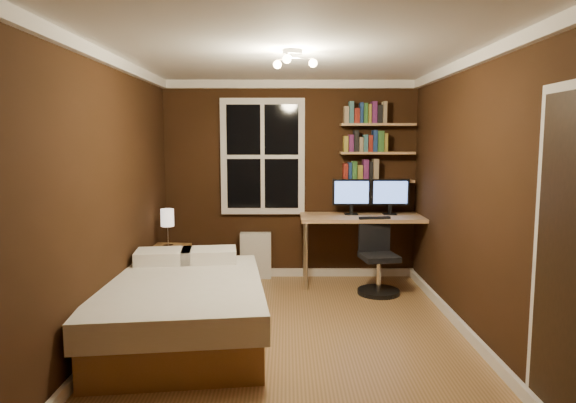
{
  "coord_description": "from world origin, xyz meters",
  "views": [
    {
      "loc": [
        -0.05,
        -4.43,
        1.77
      ],
      "look_at": [
        -0.03,
        0.45,
        1.18
      ],
      "focal_mm": 32.0,
      "sensor_mm": 36.0,
      "label": 1
    }
  ],
  "objects_px": {
    "monitor_right": "(390,197)",
    "office_chair": "(378,266)",
    "radiator": "(256,255)",
    "monitor_left": "(351,197)",
    "desk_lamp": "(440,199)",
    "desk": "(373,220)",
    "nightstand": "(169,269)",
    "bed": "(182,308)",
    "bedside_lamp": "(168,228)"
  },
  "relations": [
    {
      "from": "monitor_right",
      "to": "office_chair",
      "type": "xyz_separation_m",
      "value": [
        -0.22,
        -0.5,
        -0.75
      ]
    },
    {
      "from": "radiator",
      "to": "monitor_left",
      "type": "xyz_separation_m",
      "value": [
        1.19,
        -0.16,
        0.77
      ]
    },
    {
      "from": "radiator",
      "to": "office_chair",
      "type": "distance_m",
      "value": 1.59
    },
    {
      "from": "desk_lamp",
      "to": "office_chair",
      "type": "xyz_separation_m",
      "value": [
        -0.77,
        -0.25,
        -0.75
      ]
    },
    {
      "from": "desk",
      "to": "desk_lamp",
      "type": "xyz_separation_m",
      "value": [
        0.76,
        -0.16,
        0.28
      ]
    },
    {
      "from": "nightstand",
      "to": "office_chair",
      "type": "distance_m",
      "value": 2.42
    },
    {
      "from": "radiator",
      "to": "office_chair",
      "type": "height_order",
      "value": "office_chair"
    },
    {
      "from": "bed",
      "to": "desk",
      "type": "bearing_deg",
      "value": 34.93
    },
    {
      "from": "nightstand",
      "to": "desk",
      "type": "bearing_deg",
      "value": 14.54
    },
    {
      "from": "monitor_left",
      "to": "desk_lamp",
      "type": "relative_size",
      "value": 1.06
    },
    {
      "from": "monitor_right",
      "to": "desk_lamp",
      "type": "distance_m",
      "value": 0.6
    },
    {
      "from": "desk_lamp",
      "to": "radiator",
      "type": "bearing_deg",
      "value": 169.53
    },
    {
      "from": "bed",
      "to": "office_chair",
      "type": "bearing_deg",
      "value": 27.83
    },
    {
      "from": "nightstand",
      "to": "monitor_left",
      "type": "xyz_separation_m",
      "value": [
        2.17,
        0.44,
        0.8
      ]
    },
    {
      "from": "bed",
      "to": "monitor_left",
      "type": "bearing_deg",
      "value": 40.35
    },
    {
      "from": "radiator",
      "to": "desk_lamp",
      "type": "relative_size",
      "value": 1.34
    },
    {
      "from": "office_chair",
      "to": "desk",
      "type": "bearing_deg",
      "value": 78.77
    },
    {
      "from": "bed",
      "to": "desk_lamp",
      "type": "height_order",
      "value": "desk_lamp"
    },
    {
      "from": "monitor_left",
      "to": "office_chair",
      "type": "height_order",
      "value": "monitor_left"
    },
    {
      "from": "bed",
      "to": "bedside_lamp",
      "type": "relative_size",
      "value": 4.83
    },
    {
      "from": "nightstand",
      "to": "desk_lamp",
      "type": "xyz_separation_m",
      "value": [
        3.19,
        0.19,
        0.79
      ]
    },
    {
      "from": "nightstand",
      "to": "desk",
      "type": "height_order",
      "value": "desk"
    },
    {
      "from": "bedside_lamp",
      "to": "radiator",
      "type": "xyz_separation_m",
      "value": [
        0.98,
        0.6,
        -0.46
      ]
    },
    {
      "from": "bed",
      "to": "bedside_lamp",
      "type": "xyz_separation_m",
      "value": [
        -0.44,
        1.43,
        0.48
      ]
    },
    {
      "from": "monitor_right",
      "to": "desk_lamp",
      "type": "xyz_separation_m",
      "value": [
        0.54,
        -0.25,
        -0.0
      ]
    },
    {
      "from": "desk",
      "to": "nightstand",
      "type": "bearing_deg",
      "value": -171.72
    },
    {
      "from": "radiator",
      "to": "monitor_left",
      "type": "distance_m",
      "value": 1.43
    },
    {
      "from": "radiator",
      "to": "office_chair",
      "type": "xyz_separation_m",
      "value": [
        1.45,
        -0.65,
        0.02
      ]
    },
    {
      "from": "nightstand",
      "to": "desk_lamp",
      "type": "bearing_deg",
      "value": 9.67
    },
    {
      "from": "monitor_right",
      "to": "radiator",
      "type": "bearing_deg",
      "value": 174.66
    },
    {
      "from": "bedside_lamp",
      "to": "desk_lamp",
      "type": "relative_size",
      "value": 0.99
    },
    {
      "from": "bed",
      "to": "monitor_right",
      "type": "bearing_deg",
      "value": 33.4
    },
    {
      "from": "monitor_right",
      "to": "bedside_lamp",
      "type": "bearing_deg",
      "value": -170.5
    },
    {
      "from": "desk",
      "to": "desk_lamp",
      "type": "height_order",
      "value": "desk_lamp"
    },
    {
      "from": "desk",
      "to": "office_chair",
      "type": "distance_m",
      "value": 0.62
    },
    {
      "from": "nightstand",
      "to": "radiator",
      "type": "xyz_separation_m",
      "value": [
        0.98,
        0.6,
        0.02
      ]
    },
    {
      "from": "nightstand",
      "to": "radiator",
      "type": "height_order",
      "value": "radiator"
    },
    {
      "from": "bedside_lamp",
      "to": "monitor_right",
      "type": "distance_m",
      "value": 2.7
    },
    {
      "from": "bed",
      "to": "desk",
      "type": "distance_m",
      "value": 2.72
    },
    {
      "from": "radiator",
      "to": "monitor_left",
      "type": "relative_size",
      "value": 1.26
    },
    {
      "from": "bedside_lamp",
      "to": "monitor_left",
      "type": "distance_m",
      "value": 2.24
    },
    {
      "from": "bed",
      "to": "bedside_lamp",
      "type": "bearing_deg",
      "value": 100.16
    },
    {
      "from": "nightstand",
      "to": "desk_lamp",
      "type": "distance_m",
      "value": 3.29
    },
    {
      "from": "monitor_left",
      "to": "office_chair",
      "type": "relative_size",
      "value": 0.54
    },
    {
      "from": "bed",
      "to": "office_chair",
      "type": "distance_m",
      "value": 2.41
    },
    {
      "from": "desk",
      "to": "radiator",
      "type": "bearing_deg",
      "value": 170.44
    },
    {
      "from": "monitor_left",
      "to": "monitor_right",
      "type": "height_order",
      "value": "same"
    },
    {
      "from": "bed",
      "to": "office_chair",
      "type": "relative_size",
      "value": 2.4
    },
    {
      "from": "monitor_left",
      "to": "desk_lamp",
      "type": "height_order",
      "value": "same"
    },
    {
      "from": "desk",
      "to": "bed",
      "type": "bearing_deg",
      "value": -138.13
    }
  ]
}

